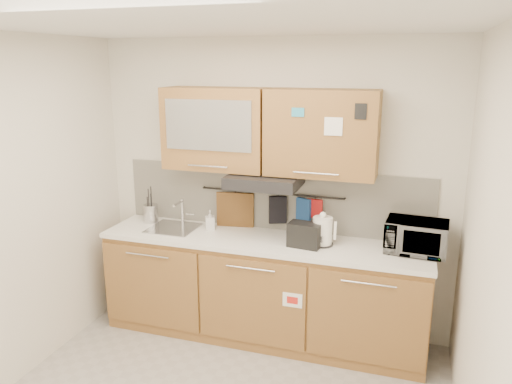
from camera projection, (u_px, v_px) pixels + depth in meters
The scene contains 19 objects.
ceiling at pixel (200, 22), 2.75m from camera, with size 3.20×3.20×0.00m, color white.
wall_back at pixel (273, 187), 4.46m from camera, with size 3.20×3.20×0.00m, color silver.
wall_right at pixel (488, 277), 2.60m from camera, with size 3.00×3.00×0.00m, color silver.
base_cabinet at pixel (262, 294), 4.40m from camera, with size 2.80×0.64×0.88m.
countertop at pixel (262, 241), 4.27m from camera, with size 2.82×0.62×0.04m, color white.
backsplash at pixel (272, 199), 4.47m from camera, with size 2.80×0.02×0.56m, color silver.
upper_cabinets at pixel (267, 131), 4.16m from camera, with size 1.82×0.37×0.70m.
range_hood at pixel (264, 181), 4.20m from camera, with size 0.60×0.46×0.10m, color black.
sink at pixel (174, 228), 4.53m from camera, with size 0.42×0.40×0.26m.
utensil_rail at pixel (271, 193), 4.42m from camera, with size 0.02×0.02×1.30m, color black.
utensil_crock at pixel (151, 213), 4.70m from camera, with size 0.16×0.16×0.34m.
kettle at pixel (323, 232), 4.10m from camera, with size 0.21×0.18×0.29m.
toaster at pixel (305, 235), 4.07m from camera, with size 0.28×0.19×0.20m.
microwave at pixel (416, 237), 3.94m from camera, with size 0.47×0.32×0.26m, color #999999.
soap_bottle at pixel (210, 220), 4.49m from camera, with size 0.08×0.08×0.18m, color #999999.
cutting_board at pixel (235, 215), 4.57m from camera, with size 0.34×0.03×0.42m, color brown.
oven_mitt at pixel (303, 211), 4.35m from camera, with size 0.14×0.03×0.23m, color navy.
dark_pouch at pixel (278, 210), 4.42m from camera, with size 0.16×0.04×0.25m, color black.
pot_holder at pixel (315, 209), 4.32m from camera, with size 0.13×0.02×0.16m, color #AC1618.
Camera 1 is at (1.18, -2.66, 2.38)m, focal length 35.00 mm.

